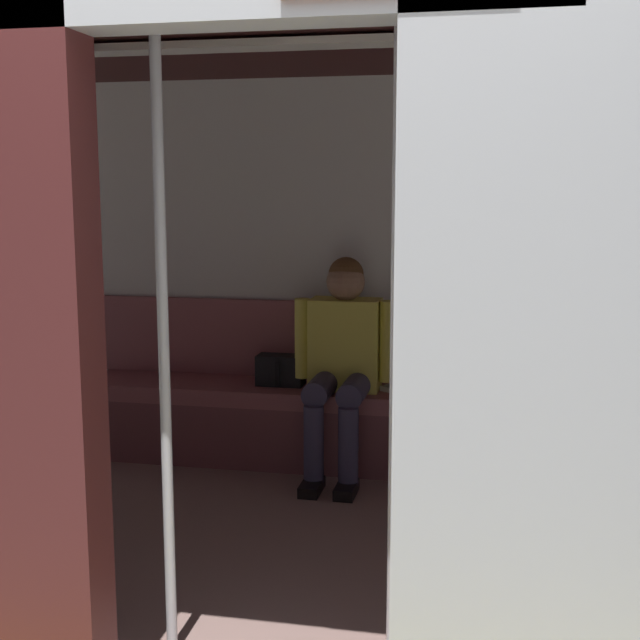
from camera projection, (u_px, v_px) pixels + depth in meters
name	position (u px, v px, depth m)	size (l,w,h in m)	color
train_car	(317.00, 198.00, 3.43)	(6.40, 2.86, 2.27)	silver
bench_seat	(367.00, 410.00, 4.67)	(3.26, 0.44, 0.45)	#935156
person_seated	(342.00, 352.00, 4.59)	(0.55, 0.67, 1.17)	#D8CC4C
handbag	(281.00, 370.00, 4.79)	(0.26, 0.15, 0.17)	black
book	(403.00, 387.00, 4.68)	(0.15, 0.22, 0.03)	silver
grab_pole_door	(164.00, 341.00, 2.71)	(0.04, 0.04, 2.13)	silver
grab_pole_far	(396.00, 342.00, 2.70)	(0.04, 0.04, 2.13)	silver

